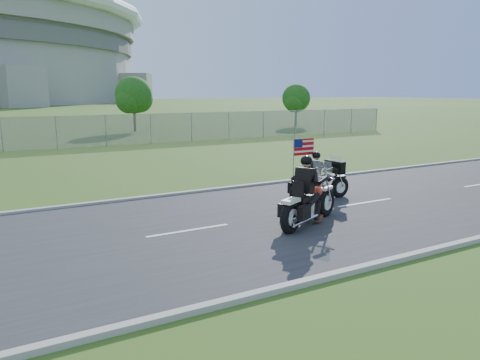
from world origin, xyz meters
TOP-DOWN VIEW (x-y plane):
  - ground at (0.00, 0.00)m, footprint 420.00×420.00m
  - road at (0.00, 0.00)m, footprint 120.00×8.00m
  - curb_north at (0.00, 4.05)m, footprint 120.00×0.18m
  - curb_south at (0.00, -4.05)m, footprint 120.00×0.18m
  - fence at (-5.00, 20.00)m, footprint 60.00×0.03m
  - tree_fence_near at (6.04, 30.04)m, footprint 3.52×3.28m
  - tree_fence_far at (22.04, 28.03)m, footprint 3.08×2.87m
  - motorcycle_lead at (0.96, -1.02)m, footprint 2.64×1.44m
  - motorcycle_follow at (2.99, 1.00)m, footprint 2.40×0.79m

SIDE VIEW (x-z plane):
  - ground at x=0.00m, z-range 0.00..0.00m
  - road at x=0.00m, z-range 0.00..0.04m
  - curb_north at x=0.00m, z-range -0.01..0.11m
  - curb_south at x=0.00m, z-range -0.01..0.11m
  - motorcycle_follow at x=2.99m, z-range -0.45..1.56m
  - motorcycle_lead at x=0.96m, z-range -0.35..1.53m
  - fence at x=-5.00m, z-range 0.00..2.00m
  - tree_fence_far at x=22.04m, z-range 0.54..4.74m
  - tree_fence_near at x=6.04m, z-range 0.60..5.35m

